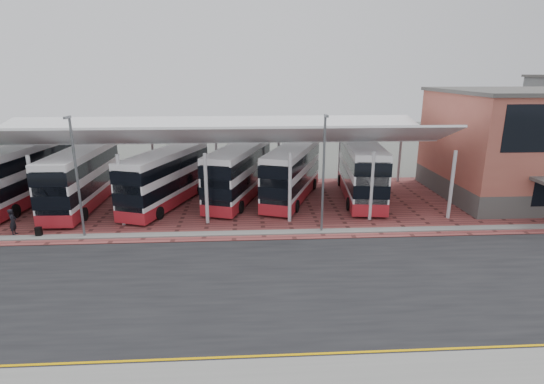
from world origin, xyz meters
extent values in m
plane|color=#52544E|center=(0.00, 0.00, 0.00)|extent=(140.00, 140.00, 0.00)
cube|color=black|center=(0.00, -1.00, 0.01)|extent=(120.00, 14.00, 0.02)
cube|color=brown|center=(2.00, 13.00, 0.03)|extent=(72.00, 16.00, 0.06)
cube|color=slate|center=(0.00, 6.20, 0.07)|extent=(120.00, 0.80, 0.14)
cube|color=#E9AA00|center=(0.00, -7.00, 0.03)|extent=(120.00, 0.12, 0.01)
cube|color=#E9AA00|center=(0.00, -6.70, 0.03)|extent=(120.00, 0.12, 0.01)
cylinder|color=silver|center=(-24.00, 19.50, 2.30)|extent=(0.26, 0.26, 4.60)
cylinder|color=silver|center=(-18.00, 8.50, 2.60)|extent=(0.26, 0.26, 5.20)
cylinder|color=silver|center=(-18.00, 19.50, 2.30)|extent=(0.26, 0.26, 4.60)
cylinder|color=silver|center=(-12.00, 8.50, 2.60)|extent=(0.26, 0.26, 5.20)
cylinder|color=silver|center=(-12.00, 19.50, 2.30)|extent=(0.26, 0.26, 4.60)
cylinder|color=silver|center=(-6.00, 8.50, 2.60)|extent=(0.26, 0.26, 5.20)
cylinder|color=silver|center=(-6.00, 19.50, 2.30)|extent=(0.26, 0.26, 4.60)
cylinder|color=silver|center=(0.00, 8.50, 2.60)|extent=(0.26, 0.26, 5.20)
cylinder|color=silver|center=(0.00, 19.50, 2.30)|extent=(0.26, 0.26, 4.60)
cylinder|color=silver|center=(6.00, 8.50, 2.60)|extent=(0.26, 0.26, 5.20)
cylinder|color=silver|center=(6.00, 19.50, 2.30)|extent=(0.26, 0.26, 4.60)
cylinder|color=silver|center=(12.00, 8.50, 2.60)|extent=(0.26, 0.26, 5.20)
cylinder|color=silver|center=(12.00, 19.50, 2.30)|extent=(0.26, 0.26, 4.60)
cube|color=silver|center=(-6.00, 10.70, 6.10)|extent=(37.00, 4.95, 1.95)
cube|color=silver|center=(-6.00, 16.30, 5.90)|extent=(37.00, 7.12, 1.43)
cube|color=#4C4A47|center=(23.00, 14.00, 0.90)|extent=(18.00, 12.00, 1.80)
cylinder|color=#595D62|center=(-14.00, 6.30, 4.00)|extent=(0.16, 0.16, 8.00)
cube|color=#595D62|center=(-14.00, 6.00, 8.00)|extent=(0.15, 0.90, 0.15)
cylinder|color=#595D62|center=(2.00, 6.30, 4.00)|extent=(0.16, 0.16, 8.00)
cube|color=#595D62|center=(2.00, 6.00, 8.00)|extent=(0.15, 0.90, 0.15)
cube|color=white|center=(-21.52, 14.26, 2.61)|extent=(3.72, 11.90, 4.57)
cube|color=maroon|center=(-21.52, 14.26, 0.75)|extent=(3.76, 11.94, 0.96)
cube|color=black|center=(-21.52, 14.26, 2.13)|extent=(3.76, 11.94, 1.01)
cube|color=black|center=(-21.52, 14.26, 3.84)|extent=(3.76, 11.94, 1.01)
cylinder|color=black|center=(-20.54, 10.41, 0.59)|extent=(0.39, 1.09, 1.06)
cylinder|color=black|center=(-22.51, 18.11, 0.59)|extent=(0.39, 1.09, 1.06)
cylinder|color=black|center=(-19.86, 17.86, 0.59)|extent=(0.39, 1.09, 1.06)
cube|color=white|center=(-16.38, 13.07, 2.51)|extent=(2.66, 11.26, 4.39)
cube|color=maroon|center=(-16.38, 13.07, 0.72)|extent=(2.70, 11.30, 0.92)
cube|color=black|center=(-16.38, 13.07, 2.05)|extent=(2.70, 11.30, 0.97)
cube|color=black|center=(-16.38, 13.07, 3.69)|extent=(2.70, 11.30, 0.97)
cube|color=black|center=(-16.43, 7.50, 2.41)|extent=(2.30, 0.12, 3.68)
cylinder|color=black|center=(-17.69, 9.49, 0.57)|extent=(0.30, 1.02, 1.02)
cylinder|color=black|center=(-15.14, 9.46, 0.57)|extent=(0.30, 1.02, 1.02)
cylinder|color=black|center=(-17.62, 16.68, 0.57)|extent=(0.30, 1.02, 1.02)
cylinder|color=black|center=(-15.07, 16.65, 0.57)|extent=(0.30, 1.02, 1.02)
cube|color=white|center=(-9.66, 13.12, 2.42)|extent=(5.90, 11.04, 4.24)
cube|color=maroon|center=(-9.66, 13.12, 0.70)|extent=(5.95, 11.09, 0.89)
cube|color=black|center=(-9.66, 13.12, 1.98)|extent=(5.95, 11.09, 0.94)
cube|color=black|center=(-9.66, 13.12, 3.56)|extent=(5.95, 11.09, 0.94)
cube|color=black|center=(-11.44, 8.05, 2.33)|extent=(2.12, 0.82, 3.55)
cylinder|color=black|center=(-11.97, 10.25, 0.55)|extent=(0.59, 1.02, 0.99)
cylinder|color=black|center=(-9.65, 9.44, 0.55)|extent=(0.59, 1.02, 0.99)
cylinder|color=black|center=(-9.68, 16.80, 0.55)|extent=(0.59, 1.02, 0.99)
cylinder|color=black|center=(-7.36, 15.99, 0.55)|extent=(0.59, 1.02, 0.99)
cube|color=white|center=(-3.76, 14.31, 2.47)|extent=(5.71, 11.30, 4.32)
cube|color=maroon|center=(-3.76, 14.31, 0.71)|extent=(5.76, 11.35, 0.90)
cube|color=black|center=(-3.76, 14.31, 2.02)|extent=(5.76, 11.35, 0.95)
cube|color=black|center=(-3.76, 14.31, 3.63)|extent=(5.76, 11.35, 0.95)
cube|color=black|center=(-5.40, 9.09, 2.37)|extent=(2.19, 0.77, 3.62)
cylinder|color=black|center=(-6.02, 11.31, 0.56)|extent=(0.57, 1.04, 1.01)
cylinder|color=black|center=(-3.62, 10.56, 0.56)|extent=(0.57, 1.04, 1.01)
cylinder|color=black|center=(-3.89, 18.06, 0.56)|extent=(0.57, 1.04, 1.01)
cylinder|color=black|center=(-1.50, 17.31, 0.56)|extent=(0.57, 1.04, 1.01)
cube|color=white|center=(0.77, 14.18, 2.44)|extent=(6.08, 11.11, 4.27)
cube|color=maroon|center=(0.77, 14.18, 0.71)|extent=(6.13, 11.16, 0.89)
cube|color=black|center=(0.77, 14.18, 2.00)|extent=(6.13, 11.16, 0.94)
cube|color=black|center=(0.77, 14.18, 3.58)|extent=(6.13, 11.16, 0.94)
cube|color=black|center=(-1.09, 9.10, 2.34)|extent=(2.13, 0.86, 3.57)
cylinder|color=black|center=(-1.59, 11.33, 0.56)|extent=(0.60, 1.03, 0.99)
cylinder|color=black|center=(0.74, 10.48, 0.56)|extent=(0.60, 1.03, 0.99)
cylinder|color=black|center=(0.81, 17.89, 0.56)|extent=(0.60, 1.03, 0.99)
cylinder|color=black|center=(3.14, 17.04, 0.56)|extent=(0.60, 1.03, 0.99)
cube|color=white|center=(6.70, 14.26, 2.61)|extent=(3.99, 11.94, 4.58)
cube|color=maroon|center=(6.70, 14.26, 0.75)|extent=(4.04, 11.98, 0.96)
cube|color=black|center=(6.70, 14.26, 2.14)|extent=(4.04, 11.98, 1.01)
cube|color=black|center=(6.70, 14.26, 3.84)|extent=(4.04, 11.98, 1.01)
cube|color=black|center=(6.03, 8.50, 2.51)|extent=(2.39, 0.38, 3.83)
cylinder|color=black|center=(4.94, 10.70, 0.59)|extent=(0.42, 1.09, 1.06)
cylinder|color=black|center=(7.59, 10.39, 0.59)|extent=(0.42, 1.09, 1.06)
cylinder|color=black|center=(5.81, 18.14, 0.59)|extent=(0.42, 1.09, 1.06)
cylinder|color=black|center=(8.45, 17.83, 0.59)|extent=(0.42, 1.09, 1.06)
imported|color=black|center=(-18.83, 6.92, 0.97)|extent=(0.53, 0.72, 1.83)
cube|color=black|center=(-17.03, 6.46, 0.39)|extent=(0.39, 0.28, 0.67)
camera|label=1|loc=(-3.04, -20.84, 10.76)|focal=28.00mm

